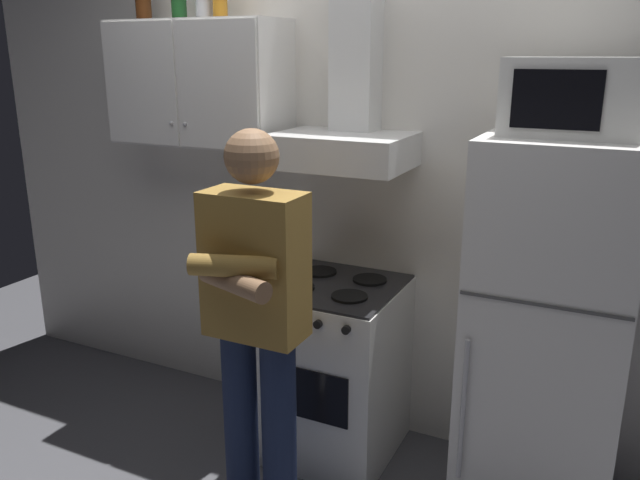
% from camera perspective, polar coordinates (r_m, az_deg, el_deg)
% --- Properties ---
extents(ground_plane, '(7.00, 7.00, 0.00)m').
position_cam_1_polar(ground_plane, '(3.16, 0.00, -20.43)').
color(ground_plane, '#4C4C51').
extents(back_wall_tiled, '(4.80, 0.10, 2.70)m').
position_cam_1_polar(back_wall_tiled, '(3.13, 4.87, 6.31)').
color(back_wall_tiled, silver).
rests_on(back_wall_tiled, ground_plane).
extents(upper_cabinet, '(0.90, 0.37, 0.60)m').
position_cam_1_polar(upper_cabinet, '(3.30, -10.77, 13.60)').
color(upper_cabinet, white).
extents(stove_oven, '(0.60, 0.62, 0.87)m').
position_cam_1_polar(stove_oven, '(3.14, 1.20, -11.38)').
color(stove_oven, white).
rests_on(stove_oven, ground_plane).
extents(range_hood, '(0.60, 0.44, 0.75)m').
position_cam_1_polar(range_hood, '(2.91, 2.41, 10.52)').
color(range_hood, white).
extents(refrigerator, '(0.60, 0.62, 1.60)m').
position_cam_1_polar(refrigerator, '(2.76, 19.65, -8.01)').
color(refrigerator, white).
rests_on(refrigerator, ground_plane).
extents(microwave, '(0.48, 0.37, 0.28)m').
position_cam_1_polar(microwave, '(2.55, 21.73, 11.80)').
color(microwave, silver).
rests_on(microwave, refrigerator).
extents(person_standing, '(0.38, 0.33, 1.64)m').
position_cam_1_polar(person_standing, '(2.48, -5.76, -7.36)').
color(person_standing, '#192342').
rests_on(person_standing, ground_plane).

